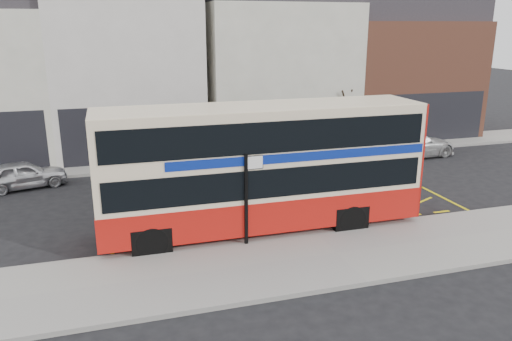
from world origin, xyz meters
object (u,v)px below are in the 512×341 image
object	(u,v)px
car_silver	(23,175)
car_white	(413,144)
double_decker_bus	(263,166)
car_grey	(204,157)
street_tree_right	(339,97)
bus_stop_post	(248,191)

from	to	relation	value
car_silver	car_white	bearing A→B (deg)	-105.62
double_decker_bus	car_grey	xyz separation A→B (m)	(-0.60, 8.08, -1.65)
car_grey	street_tree_right	xyz separation A→B (m)	(8.86, 2.84, 2.38)
street_tree_right	car_grey	bearing A→B (deg)	-162.20
car_silver	car_white	distance (m)	20.51
car_silver	car_grey	xyz separation A→B (m)	(8.50, 0.24, 0.13)
car_white	street_tree_right	distance (m)	5.13
bus_stop_post	car_silver	size ratio (longest dim) A/B	0.83
double_decker_bus	street_tree_right	world-z (taller)	street_tree_right
bus_stop_post	car_grey	bearing A→B (deg)	85.58
car_grey	bus_stop_post	bearing A→B (deg)	162.48
car_white	car_silver	bearing A→B (deg)	83.11
bus_stop_post	street_tree_right	distance (m)	15.36
double_decker_bus	car_white	distance (m)	13.85
double_decker_bus	car_silver	distance (m)	12.14
car_grey	street_tree_right	bearing A→B (deg)	-87.73
street_tree_right	double_decker_bus	bearing A→B (deg)	-127.09
double_decker_bus	car_silver	world-z (taller)	double_decker_bus
bus_stop_post	car_silver	xyz separation A→B (m)	(-8.17, 9.17, -1.38)
car_white	street_tree_right	bearing A→B (deg)	37.75
car_grey	car_white	distance (m)	12.02
car_silver	bus_stop_post	bearing A→B (deg)	-153.46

